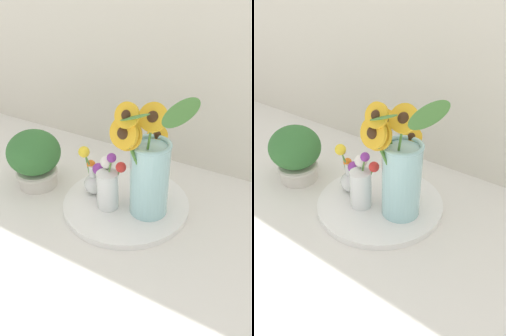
% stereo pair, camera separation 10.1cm
% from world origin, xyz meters
% --- Properties ---
extents(ground_plane, '(6.00, 6.00, 0.00)m').
position_xyz_m(ground_plane, '(0.00, 0.00, 0.00)').
color(ground_plane, silver).
extents(serving_tray, '(0.41, 0.41, 0.02)m').
position_xyz_m(serving_tray, '(-0.02, 0.09, 0.01)').
color(serving_tray, white).
rests_on(serving_tray, ground_plane).
extents(mason_jar_sunflowers, '(0.24, 0.19, 0.40)m').
position_xyz_m(mason_jar_sunflowers, '(0.07, 0.07, 0.17)').
color(mason_jar_sunflowers, '#9ED1D6').
rests_on(mason_jar_sunflowers, serving_tray).
extents(vase_small_center, '(0.09, 0.08, 0.19)m').
position_xyz_m(vase_small_center, '(-0.05, 0.04, 0.10)').
color(vase_small_center, white).
rests_on(vase_small_center, serving_tray).
extents(vase_bulb_right, '(0.09, 0.07, 0.18)m').
position_xyz_m(vase_bulb_right, '(-0.13, 0.07, 0.09)').
color(vase_bulb_right, white).
rests_on(vase_bulb_right, serving_tray).
extents(potted_plant, '(0.18, 0.18, 0.21)m').
position_xyz_m(potted_plant, '(-0.35, 0.03, 0.11)').
color(potted_plant, beige).
rests_on(potted_plant, ground_plane).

